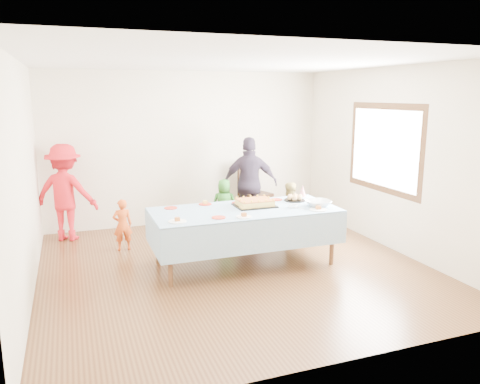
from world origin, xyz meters
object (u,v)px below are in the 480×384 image
at_px(birthday_cake, 255,203).
at_px(adult_left, 65,193).
at_px(dining_chair, 252,188).
at_px(party_table, 245,213).

distance_m(birthday_cake, adult_left, 3.12).
relative_size(birthday_cake, dining_chair, 0.50).
relative_size(dining_chair, adult_left, 0.71).
bearing_deg(dining_chair, adult_left, 163.14).
relative_size(party_table, birthday_cake, 4.57).
xyz_separation_m(party_table, adult_left, (-2.27, 2.03, 0.05)).
xyz_separation_m(birthday_cake, adult_left, (-2.46, 1.92, -0.05)).
relative_size(party_table, adult_left, 1.62).
bearing_deg(adult_left, party_table, 161.13).
bearing_deg(dining_chair, birthday_cake, -128.58).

